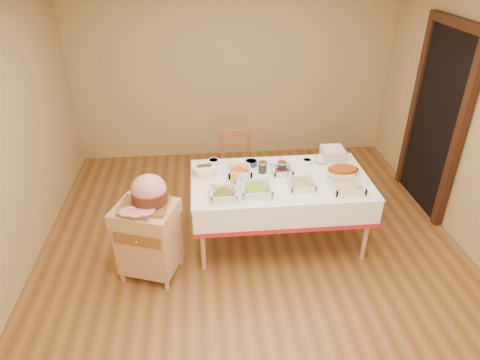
% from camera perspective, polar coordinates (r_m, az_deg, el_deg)
% --- Properties ---
extents(room_shell, '(5.00, 5.00, 5.00)m').
position_cam_1_polar(room_shell, '(3.84, 2.14, 4.76)').
color(room_shell, brown).
rests_on(room_shell, ground).
extents(doorway, '(0.09, 1.10, 2.20)m').
position_cam_1_polar(doorway, '(5.42, 24.77, 7.51)').
color(doorway, black).
rests_on(doorway, ground).
extents(dining_table, '(1.82, 1.02, 0.76)m').
position_cam_1_polar(dining_table, '(4.47, 5.29, -1.63)').
color(dining_table, tan).
rests_on(dining_table, ground).
extents(butcher_cart, '(0.67, 0.62, 0.78)m').
position_cam_1_polar(butcher_cart, '(4.18, -12.14, -7.39)').
color(butcher_cart, tan).
rests_on(butcher_cart, ground).
extents(dining_chair, '(0.47, 0.45, 0.89)m').
position_cam_1_polar(dining_chair, '(5.24, -0.21, 1.76)').
color(dining_chair, brown).
rests_on(dining_chair, ground).
extents(ham_on_board, '(0.46, 0.43, 0.30)m').
position_cam_1_polar(ham_on_board, '(3.95, -12.13, -1.67)').
color(ham_on_board, brown).
rests_on(ham_on_board, butcher_cart).
extents(serving_dish_a, '(0.26, 0.25, 0.11)m').
position_cam_1_polar(serving_dish_a, '(4.05, -2.20, -1.88)').
color(serving_dish_a, silver).
rests_on(serving_dish_a, dining_table).
extents(serving_dish_b, '(0.29, 0.29, 0.12)m').
position_cam_1_polar(serving_dish_b, '(4.12, 2.18, -1.28)').
color(serving_dish_b, silver).
rests_on(serving_dish_b, dining_table).
extents(serving_dish_c, '(0.25, 0.25, 0.10)m').
position_cam_1_polar(serving_dish_c, '(4.25, 8.18, -0.57)').
color(serving_dish_c, silver).
rests_on(serving_dish_c, dining_table).
extents(serving_dish_d, '(0.30, 0.30, 0.11)m').
position_cam_1_polar(serving_dish_d, '(4.30, 14.02, -0.83)').
color(serving_dish_d, silver).
rests_on(serving_dish_d, dining_table).
extents(serving_dish_e, '(0.25, 0.24, 0.12)m').
position_cam_1_polar(serving_dish_e, '(4.43, -0.10, 1.13)').
color(serving_dish_e, silver).
rests_on(serving_dish_e, dining_table).
extents(serving_dish_f, '(0.21, 0.20, 0.10)m').
position_cam_1_polar(serving_dish_f, '(4.48, 5.67, 1.22)').
color(serving_dish_f, silver).
rests_on(serving_dish_f, dining_table).
extents(small_bowl_left, '(0.12, 0.12, 0.06)m').
position_cam_1_polar(small_bowl_left, '(4.64, -3.54, 2.44)').
color(small_bowl_left, silver).
rests_on(small_bowl_left, dining_table).
extents(small_bowl_mid, '(0.13, 0.13, 0.06)m').
position_cam_1_polar(small_bowl_mid, '(4.62, 1.51, 2.31)').
color(small_bowl_mid, navy).
rests_on(small_bowl_mid, dining_table).
extents(small_bowl_right, '(0.10, 0.10, 0.05)m').
position_cam_1_polar(small_bowl_right, '(4.71, 8.94, 2.47)').
color(small_bowl_right, silver).
rests_on(small_bowl_right, dining_table).
extents(bowl_white_imported, '(0.18, 0.18, 0.04)m').
position_cam_1_polar(bowl_white_imported, '(4.65, 4.73, 2.27)').
color(bowl_white_imported, silver).
rests_on(bowl_white_imported, dining_table).
extents(bowl_small_imported, '(0.17, 0.17, 0.05)m').
position_cam_1_polar(bowl_small_imported, '(4.77, 10.84, 2.62)').
color(bowl_small_imported, silver).
rests_on(bowl_small_imported, dining_table).
extents(preserve_jar_left, '(0.09, 0.09, 0.12)m').
position_cam_1_polar(preserve_jar_left, '(4.47, 3.03, 1.65)').
color(preserve_jar_left, silver).
rests_on(preserve_jar_left, dining_table).
extents(preserve_jar_right, '(0.10, 0.10, 0.13)m').
position_cam_1_polar(preserve_jar_right, '(4.48, 5.62, 1.60)').
color(preserve_jar_right, silver).
rests_on(preserve_jar_right, dining_table).
extents(mustard_bottle, '(0.06, 0.06, 0.18)m').
position_cam_1_polar(mustard_bottle, '(4.21, -0.84, 0.20)').
color(mustard_bottle, gold).
rests_on(mustard_bottle, dining_table).
extents(bread_basket, '(0.25, 0.25, 0.11)m').
position_cam_1_polar(bread_basket, '(4.44, -4.76, 1.27)').
color(bread_basket, white).
rests_on(bread_basket, dining_table).
extents(plate_stack, '(0.24, 0.24, 0.13)m').
position_cam_1_polar(plate_stack, '(4.85, 12.25, 3.48)').
color(plate_stack, silver).
rests_on(plate_stack, dining_table).
extents(brass_platter, '(0.33, 0.24, 0.04)m').
position_cam_1_polar(brass_platter, '(4.63, 13.58, 1.33)').
color(brass_platter, gold).
rests_on(brass_platter, dining_table).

